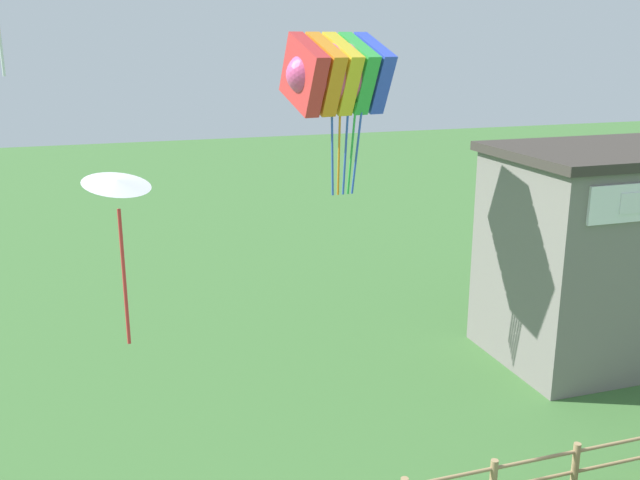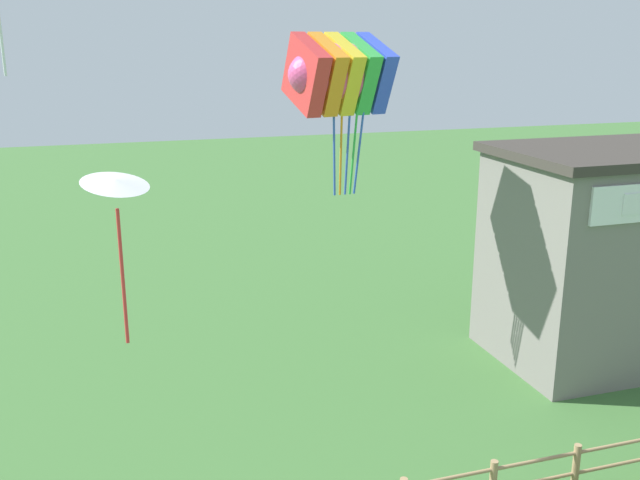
% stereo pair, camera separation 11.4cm
% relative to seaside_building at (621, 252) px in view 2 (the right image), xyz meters
% --- Properties ---
extents(seaside_building, '(6.82, 4.35, 5.73)m').
position_rel_seaside_building_xyz_m(seaside_building, '(0.00, 0.00, 0.00)').
color(seaside_building, slate).
rests_on(seaside_building, ground_plane).
extents(kite_rainbow_parafoil, '(2.99, 2.39, 3.95)m').
position_rel_seaside_building_xyz_m(kite_rainbow_parafoil, '(-7.48, 1.64, 4.71)').
color(kite_rainbow_parafoil, '#E54C8C').
extents(kite_white_delta, '(1.25, 1.24, 2.46)m').
position_rel_seaside_building_xyz_m(kite_white_delta, '(-13.02, -5.30, 3.58)').
color(kite_white_delta, white).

